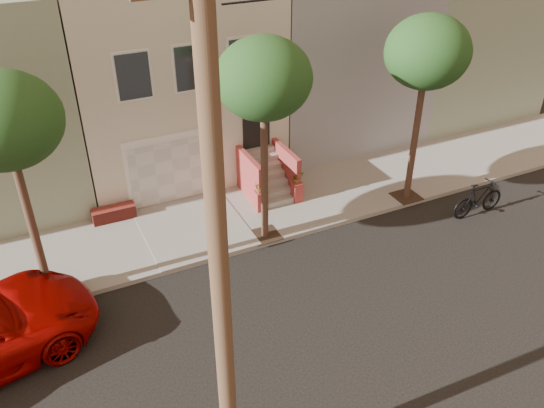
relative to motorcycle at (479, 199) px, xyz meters
name	(u,v)px	position (x,y,z in m)	size (l,w,h in m)	color
ground	(293,328)	(-8.07, -2.13, -0.62)	(90.00, 90.00, 0.00)	black
sidewalk	(219,222)	(-8.07, 3.22, -0.54)	(40.00, 3.70, 0.15)	gray
house_row	(159,65)	(-8.07, 9.06, 3.03)	(33.10, 11.70, 7.00)	beige
tree_left	(4,122)	(-13.57, 1.77, 4.64)	(2.70, 2.57, 6.30)	#2D2116
tree_mid	(264,80)	(-7.07, 1.77, 4.64)	(2.70, 2.57, 6.30)	#2D2116
tree_right	(427,53)	(-1.57, 1.77, 4.64)	(2.70, 2.57, 6.30)	#2D2116
motorcycle	(479,199)	(0.00, 0.00, 0.00)	(0.58, 2.06, 1.24)	black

